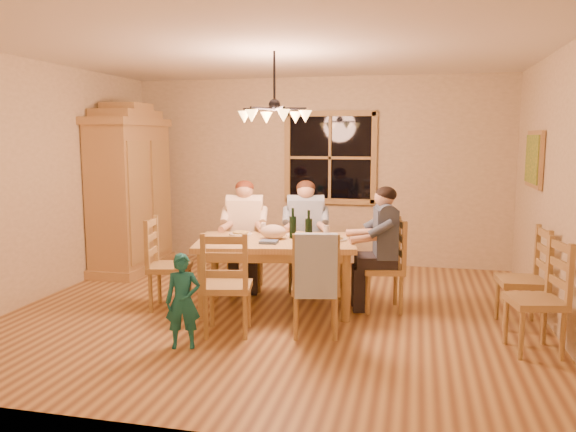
% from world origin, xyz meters
% --- Properties ---
extents(floor, '(5.50, 5.50, 0.00)m').
position_xyz_m(floor, '(0.00, 0.00, 0.00)').
color(floor, brown).
rests_on(floor, ground).
extents(ceiling, '(5.50, 5.00, 0.02)m').
position_xyz_m(ceiling, '(0.00, 0.00, 2.70)').
color(ceiling, white).
rests_on(ceiling, wall_back).
extents(wall_back, '(5.50, 0.02, 2.70)m').
position_xyz_m(wall_back, '(0.00, 2.50, 1.35)').
color(wall_back, tan).
rests_on(wall_back, floor).
extents(wall_left, '(0.02, 5.00, 2.70)m').
position_xyz_m(wall_left, '(-2.75, 0.00, 1.35)').
color(wall_left, tan).
rests_on(wall_left, floor).
extents(wall_right, '(0.02, 5.00, 2.70)m').
position_xyz_m(wall_right, '(2.75, 0.00, 1.35)').
color(wall_right, tan).
rests_on(wall_right, floor).
extents(window, '(1.30, 0.06, 1.30)m').
position_xyz_m(window, '(0.20, 2.47, 1.55)').
color(window, black).
rests_on(window, wall_back).
extents(painting, '(0.06, 0.78, 0.64)m').
position_xyz_m(painting, '(2.71, 1.20, 1.60)').
color(painting, '#A27D46').
rests_on(painting, wall_right).
extents(chandelier, '(0.77, 0.68, 0.71)m').
position_xyz_m(chandelier, '(-0.00, 0.00, 2.08)').
color(chandelier, black).
rests_on(chandelier, ceiling).
extents(armoire, '(0.66, 1.40, 2.30)m').
position_xyz_m(armoire, '(-2.42, 1.43, 1.06)').
color(armoire, '#A27D46').
rests_on(armoire, floor).
extents(dining_table, '(1.82, 1.31, 0.76)m').
position_xyz_m(dining_table, '(-0.02, 0.11, 0.65)').
color(dining_table, '#AC844C').
rests_on(dining_table, floor).
extents(chair_far_left, '(0.51, 0.50, 0.99)m').
position_xyz_m(chair_far_left, '(-0.58, 0.79, 0.30)').
color(chair_far_left, '#A18047').
rests_on(chair_far_left, floor).
extents(chair_far_right, '(0.51, 0.50, 0.99)m').
position_xyz_m(chair_far_right, '(0.14, 0.94, 0.30)').
color(chair_far_right, '#A18047').
rests_on(chair_far_right, floor).
extents(chair_near_left, '(0.51, 0.50, 0.99)m').
position_xyz_m(chair_near_left, '(-0.27, -0.74, 0.30)').
color(chair_near_left, '#A18047').
rests_on(chair_near_left, floor).
extents(chair_near_right, '(0.51, 0.50, 0.99)m').
position_xyz_m(chair_near_right, '(0.54, -0.58, 0.30)').
color(chair_near_right, '#A18047').
rests_on(chair_near_right, floor).
extents(chair_end_left, '(0.50, 0.51, 0.99)m').
position_xyz_m(chair_end_left, '(-1.14, -0.11, 0.30)').
color(chair_end_left, '#A18047').
rests_on(chair_end_left, floor).
extents(chair_end_right, '(0.50, 0.51, 0.99)m').
position_xyz_m(chair_end_right, '(1.11, 0.33, 0.30)').
color(chair_end_right, '#A18047').
rests_on(chair_end_right, floor).
extents(adult_woman, '(0.45, 0.49, 0.87)m').
position_xyz_m(adult_woman, '(-0.58, 0.79, 0.84)').
color(adult_woman, '#F7E0BF').
rests_on(adult_woman, floor).
extents(adult_plaid_man, '(0.45, 0.49, 0.87)m').
position_xyz_m(adult_plaid_man, '(0.14, 0.94, 0.84)').
color(adult_plaid_man, '#2F5682').
rests_on(adult_plaid_man, floor).
extents(adult_slate_man, '(0.49, 0.45, 0.87)m').
position_xyz_m(adult_slate_man, '(1.11, 0.33, 0.84)').
color(adult_slate_man, '#3E4D64').
rests_on(adult_slate_man, floor).
extents(towel, '(0.39, 0.17, 0.58)m').
position_xyz_m(towel, '(0.57, -0.76, 0.70)').
color(towel, '#9DBAD5').
rests_on(towel, chair_near_right).
extents(wine_bottle_a, '(0.08, 0.08, 0.33)m').
position_xyz_m(wine_bottle_a, '(0.14, 0.23, 0.93)').
color(wine_bottle_a, black).
rests_on(wine_bottle_a, dining_table).
extents(wine_bottle_b, '(0.08, 0.08, 0.33)m').
position_xyz_m(wine_bottle_b, '(0.34, 0.10, 0.93)').
color(wine_bottle_b, black).
rests_on(wine_bottle_b, dining_table).
extents(plate_woman, '(0.26, 0.26, 0.02)m').
position_xyz_m(plate_woman, '(-0.48, 0.31, 0.77)').
color(plate_woman, white).
rests_on(plate_woman, dining_table).
extents(plate_plaid, '(0.26, 0.26, 0.02)m').
position_xyz_m(plate_plaid, '(0.16, 0.40, 0.77)').
color(plate_plaid, white).
rests_on(plate_plaid, dining_table).
extents(plate_slate, '(0.26, 0.26, 0.02)m').
position_xyz_m(plate_slate, '(0.60, 0.22, 0.77)').
color(plate_slate, white).
rests_on(plate_slate, dining_table).
extents(wine_glass_a, '(0.06, 0.06, 0.14)m').
position_xyz_m(wine_glass_a, '(-0.22, 0.35, 0.83)').
color(wine_glass_a, silver).
rests_on(wine_glass_a, dining_table).
extents(wine_glass_b, '(0.06, 0.06, 0.14)m').
position_xyz_m(wine_glass_b, '(0.50, 0.31, 0.83)').
color(wine_glass_b, silver).
rests_on(wine_glass_b, dining_table).
extents(cap, '(0.20, 0.20, 0.11)m').
position_xyz_m(cap, '(0.53, -0.05, 0.82)').
color(cap, tan).
rests_on(cap, dining_table).
extents(napkin, '(0.20, 0.17, 0.03)m').
position_xyz_m(napkin, '(-0.04, -0.11, 0.78)').
color(napkin, '#475C82').
rests_on(napkin, dining_table).
extents(cloth_bundle, '(0.28, 0.22, 0.15)m').
position_xyz_m(cloth_bundle, '(-0.05, 0.15, 0.84)').
color(cloth_bundle, tan).
rests_on(cloth_bundle, dining_table).
extents(child, '(0.35, 0.29, 0.84)m').
position_xyz_m(child, '(-0.53, -1.17, 0.42)').
color(child, '#176268').
rests_on(child, floor).
extents(chair_spare_front, '(0.50, 0.52, 0.99)m').
position_xyz_m(chair_spare_front, '(2.45, -0.60, 0.30)').
color(chair_spare_front, '#A18047').
rests_on(chair_spare_front, floor).
extents(chair_spare_back, '(0.46, 0.47, 0.99)m').
position_xyz_m(chair_spare_back, '(2.45, 0.09, 0.30)').
color(chair_spare_back, '#A18047').
rests_on(chair_spare_back, floor).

